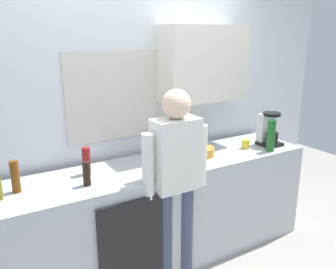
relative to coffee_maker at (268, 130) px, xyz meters
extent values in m
cube|color=#B2B7BC|center=(-1.23, 0.07, -0.61)|extent=(2.92, 0.64, 0.92)
cube|color=black|center=(-1.61, -0.26, -0.65)|extent=(0.56, 0.02, 0.83)
cube|color=silver|center=(-1.23, 0.50, 0.23)|extent=(4.52, 0.10, 2.60)
cube|color=beige|center=(-1.43, 0.44, 0.40)|extent=(0.86, 0.02, 0.76)
cube|color=#8CA5C6|center=(-1.43, 0.44, 0.40)|extent=(0.80, 0.02, 0.70)
cube|color=silver|center=(-0.60, 0.29, 0.65)|extent=(0.84, 0.32, 0.68)
cube|color=black|center=(0.00, -0.03, -0.13)|extent=(0.20, 0.20, 0.03)
cube|color=silver|center=(0.00, 0.03, 0.02)|extent=(0.18, 0.08, 0.28)
cylinder|color=black|center=(0.00, -0.06, -0.06)|extent=(0.11, 0.11, 0.11)
cylinder|color=black|center=(0.00, -0.03, 0.17)|extent=(0.17, 0.17, 0.03)
cylinder|color=brown|center=(-2.32, 0.11, -0.03)|extent=(0.06, 0.06, 0.23)
cylinder|color=maroon|center=(-1.80, 0.17, -0.04)|extent=(0.06, 0.06, 0.22)
cylinder|color=#195923|center=(-0.13, -0.16, 0.00)|extent=(0.07, 0.07, 0.30)
cylinder|color=black|center=(-1.87, -0.03, -0.06)|extent=(0.06, 0.06, 0.18)
cylinder|color=#3351B2|center=(-0.74, 0.25, -0.10)|extent=(0.08, 0.08, 0.10)
cylinder|color=yellow|center=(-0.28, 0.02, -0.10)|extent=(0.07, 0.07, 0.09)
cylinder|color=orange|center=(-0.77, 0.06, -0.11)|extent=(0.22, 0.22, 0.08)
cylinder|color=yellow|center=(-1.12, 0.20, -0.07)|extent=(0.06, 0.06, 0.15)
cone|color=white|center=(-1.12, 0.20, 0.02)|extent=(0.02, 0.02, 0.03)
cylinder|color=#3F4766|center=(-1.33, -0.23, -0.66)|extent=(0.12, 0.12, 0.82)
cylinder|color=#3F4766|center=(-1.13, -0.23, -0.66)|extent=(0.12, 0.12, 0.82)
cube|color=white|center=(-1.23, -0.23, 0.03)|extent=(0.36, 0.20, 0.56)
sphere|color=beige|center=(-1.23, -0.23, 0.42)|extent=(0.22, 0.22, 0.22)
cylinder|color=white|center=(-1.47, -0.23, -0.02)|extent=(0.09, 0.09, 0.50)
cylinder|color=white|center=(-0.99, -0.23, -0.02)|extent=(0.09, 0.09, 0.50)
camera|label=1|loc=(-2.57, -2.35, 0.91)|focal=37.36mm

